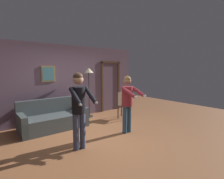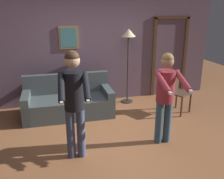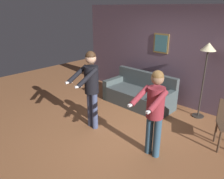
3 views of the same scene
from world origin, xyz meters
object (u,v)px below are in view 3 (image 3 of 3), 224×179
Objects in this scene: couch at (139,95)px; torchiere_lamp at (207,56)px; person_standing_left at (91,83)px; person_standing_right at (155,107)px.

couch is 1.06× the size of torchiere_lamp.
person_standing_left is (-0.05, -1.69, 0.76)m from couch.
person_standing_left is 1.53m from person_standing_right.
torchiere_lamp is at bearing 15.18° from couch.
person_standing_left is (-1.56, -2.10, -0.48)m from torchiere_lamp.
person_standing_left is 1.07× the size of person_standing_right.
torchiere_lamp reaches higher than person_standing_right.
couch is 1.86m from person_standing_left.
person_standing_right is (1.53, 0.06, -0.09)m from person_standing_left.
person_standing_right is at bearing 2.09° from person_standing_left.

